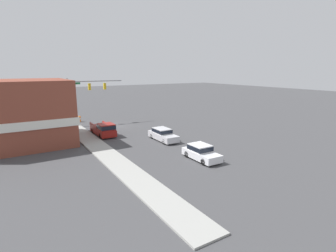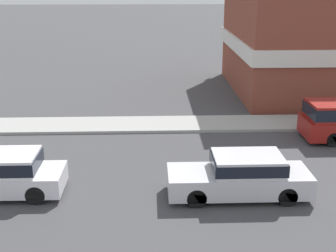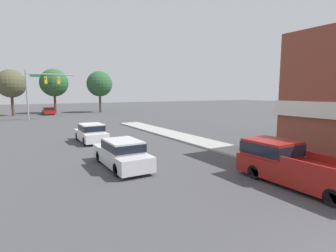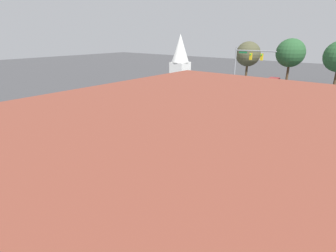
{
  "view_description": "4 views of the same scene",
  "coord_description": "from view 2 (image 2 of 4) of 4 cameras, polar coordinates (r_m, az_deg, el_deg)",
  "views": [
    {
      "loc": [
        13.9,
        38.89,
        8.72
      ],
      "look_at": [
        -1.18,
        14.4,
        2.48
      ],
      "focal_mm": 28.0,
      "sensor_mm": 36.0,
      "label": 1
    },
    {
      "loc": [
        -16.71,
        14.55,
        7.36
      ],
      "look_at": [
        0.33,
        13.92,
        1.74
      ],
      "focal_mm": 50.0,
      "sensor_mm": 36.0,
      "label": 2
    },
    {
      "loc": [
        -7.04,
        -1.6,
        4.0
      ],
      "look_at": [
        1.24,
        12.43,
        1.91
      ],
      "focal_mm": 28.0,
      "sensor_mm": 36.0,
      "label": 3
    },
    {
      "loc": [
        14.18,
        -0.52,
        9.01
      ],
      "look_at": [
        1.04,
        15.58,
        1.77
      ],
      "focal_mm": 28.0,
      "sensor_mm": 36.0,
      "label": 4
    }
  ],
  "objects": [
    {
      "name": "corner_brick_building",
      "position": [
        31.52,
        17.55,
        10.72
      ],
      "size": [
        11.11,
        10.35,
        7.54
      ],
      "color": "brown",
      "rests_on": "ground"
    },
    {
      "name": "car_second_ahead",
      "position": [
        17.12,
        -19.36,
        -5.46
      ],
      "size": [
        1.8,
        4.24,
        1.5
      ],
      "color": "black",
      "rests_on": "ground"
    },
    {
      "name": "car_lead",
      "position": [
        16.23,
        8.97,
        -5.91
      ],
      "size": [
        1.76,
        4.84,
        1.51
      ],
      "color": "black",
      "rests_on": "ground"
    }
  ]
}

